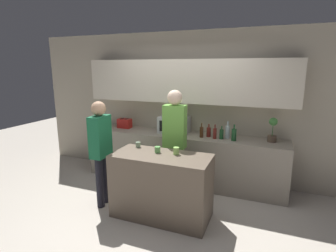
{
  "coord_description": "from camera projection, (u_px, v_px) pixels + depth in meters",
  "views": [
    {
      "loc": [
        1.43,
        -2.92,
        2.06
      ],
      "look_at": [
        0.11,
        0.43,
        1.26
      ],
      "focal_mm": 28.0,
      "sensor_mm": 36.0,
      "label": 1
    }
  ],
  "objects": [
    {
      "name": "back_counter",
      "position": [
        182.0,
        158.0,
        4.78
      ],
      "size": [
        3.6,
        0.62,
        0.89
      ],
      "color": "gray",
      "rests_on": "ground_plane"
    },
    {
      "name": "bottle_5",
      "position": [
        234.0,
        135.0,
        4.25
      ],
      "size": [
        0.08,
        0.08,
        0.27
      ],
      "color": "#194723",
      "rests_on": "back_counter"
    },
    {
      "name": "ground_plane",
      "position": [
        149.0,
        220.0,
        3.61
      ],
      "size": [
        14.0,
        14.0,
        0.0
      ],
      "primitive_type": "plane",
      "color": "beige"
    },
    {
      "name": "toaster",
      "position": [
        125.0,
        123.0,
        5.16
      ],
      "size": [
        0.26,
        0.16,
        0.18
      ],
      "color": "#B21E19",
      "rests_on": "back_counter"
    },
    {
      "name": "back_wall",
      "position": [
        187.0,
        97.0,
        4.78
      ],
      "size": [
        6.4,
        0.4,
        2.7
      ],
      "color": "#B2A893",
      "rests_on": "ground_plane"
    },
    {
      "name": "cup_1",
      "position": [
        158.0,
        150.0,
        3.63
      ],
      "size": [
        0.08,
        0.08,
        0.08
      ],
      "color": "#6AB960",
      "rests_on": "kitchen_island"
    },
    {
      "name": "person_center",
      "position": [
        101.0,
        145.0,
        3.84
      ],
      "size": [
        0.21,
        0.35,
        1.59
      ],
      "rotation": [
        0.0,
        0.0,
        -1.54
      ],
      "color": "black",
      "rests_on": "ground_plane"
    },
    {
      "name": "bottle_2",
      "position": [
        215.0,
        133.0,
        4.37
      ],
      "size": [
        0.06,
        0.06,
        0.24
      ],
      "color": "maroon",
      "rests_on": "back_counter"
    },
    {
      "name": "person_left",
      "position": [
        175.0,
        135.0,
        4.04
      ],
      "size": [
        0.35,
        0.23,
        1.74
      ],
      "rotation": [
        0.0,
        0.0,
        -3.11
      ],
      "color": "black",
      "rests_on": "ground_plane"
    },
    {
      "name": "cup_2",
      "position": [
        176.0,
        151.0,
        3.55
      ],
      "size": [
        0.08,
        0.08,
        0.1
      ],
      "color": "#A0DC6A",
      "rests_on": "kitchen_island"
    },
    {
      "name": "bottle_0",
      "position": [
        201.0,
        132.0,
        4.45
      ],
      "size": [
        0.06,
        0.06,
        0.25
      ],
      "color": "#472814",
      "rests_on": "back_counter"
    },
    {
      "name": "bottle_4",
      "position": [
        227.0,
        132.0,
        4.39
      ],
      "size": [
        0.08,
        0.08,
        0.29
      ],
      "color": "silver",
      "rests_on": "back_counter"
    },
    {
      "name": "microwave",
      "position": [
        174.0,
        125.0,
        4.77
      ],
      "size": [
        0.52,
        0.39,
        0.3
      ],
      "color": "#B7BABC",
      "rests_on": "back_counter"
    },
    {
      "name": "kitchen_island",
      "position": [
        161.0,
        186.0,
        3.64
      ],
      "size": [
        1.35,
        0.62,
        0.91
      ],
      "color": "brown",
      "rests_on": "ground_plane"
    },
    {
      "name": "bottle_1",
      "position": [
        209.0,
        132.0,
        4.49
      ],
      "size": [
        0.07,
        0.07,
        0.22
      ],
      "color": "maroon",
      "rests_on": "back_counter"
    },
    {
      "name": "potted_plant",
      "position": [
        273.0,
        130.0,
        4.16
      ],
      "size": [
        0.14,
        0.14,
        0.39
      ],
      "color": "brown",
      "rests_on": "back_counter"
    },
    {
      "name": "cup_0",
      "position": [
        138.0,
        145.0,
        3.88
      ],
      "size": [
        0.07,
        0.07,
        0.08
      ],
      "color": "gray",
      "rests_on": "kitchen_island"
    },
    {
      "name": "bottle_3",
      "position": [
        221.0,
        134.0,
        4.35
      ],
      "size": [
        0.07,
        0.07,
        0.22
      ],
      "color": "#194723",
      "rests_on": "back_counter"
    }
  ]
}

